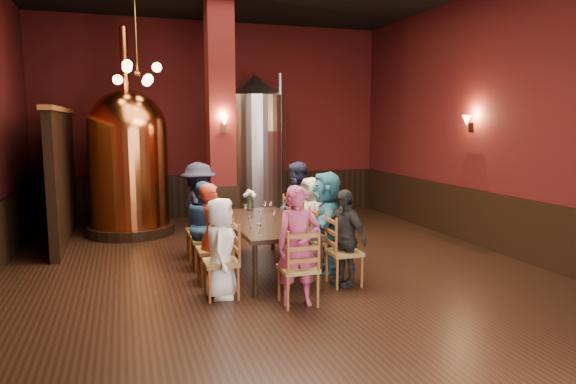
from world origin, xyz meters
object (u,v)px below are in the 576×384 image
object	(u,v)px
person_1	(212,233)
person_2	(205,225)
copper_kettle	(129,161)
steel_vessel	(255,149)
rose_vase	(250,197)
dining_table	(265,225)
person_0	(221,248)

from	to	relation	value
person_1	person_2	xyz separation A→B (m)	(0.01, 0.66, -0.02)
person_2	copper_kettle	bearing A→B (deg)	9.59
steel_vessel	rose_vase	bearing A→B (deg)	-105.98
person_2	dining_table	bearing A→B (deg)	-121.63
person_0	person_2	distance (m)	1.33
dining_table	person_1	world-z (taller)	person_1
dining_table	person_2	size ratio (longest dim) A/B	1.79
dining_table	person_0	bearing A→B (deg)	-130.36
copper_kettle	steel_vessel	world-z (taller)	copper_kettle
dining_table	copper_kettle	world-z (taller)	copper_kettle
person_0	copper_kettle	bearing A→B (deg)	29.46
dining_table	person_2	xyz separation A→B (m)	(-0.85, 0.34, -0.02)
person_0	person_1	xyz separation A→B (m)	(0.01, 0.67, 0.05)
copper_kettle	dining_table	bearing A→B (deg)	-59.95
person_2	rose_vase	distance (m)	1.13
person_0	steel_vessel	world-z (taller)	steel_vessel
dining_table	person_2	bearing A→B (deg)	158.78
dining_table	copper_kettle	bearing A→B (deg)	120.49
dining_table	steel_vessel	bearing A→B (deg)	78.30
copper_kettle	rose_vase	world-z (taller)	copper_kettle
person_1	copper_kettle	xyz separation A→B (m)	(-1.03, 3.58, 0.77)
person_1	steel_vessel	world-z (taller)	steel_vessel
dining_table	person_1	xyz separation A→B (m)	(-0.85, -0.32, 0.00)
copper_kettle	rose_vase	xyz separation A→B (m)	(1.90, -2.26, -0.48)
copper_kettle	steel_vessel	bearing A→B (deg)	11.27
person_0	person_1	bearing A→B (deg)	15.42
person_2	person_1	bearing A→B (deg)	169.59
copper_kettle	person_0	bearing A→B (deg)	-76.40
dining_table	copper_kettle	size ratio (longest dim) A/B	0.60
copper_kettle	rose_vase	bearing A→B (deg)	-49.92
steel_vessel	rose_vase	world-z (taller)	steel_vessel
person_2	steel_vessel	bearing A→B (deg)	-35.65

